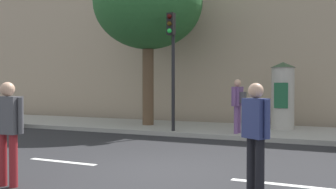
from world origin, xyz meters
TOP-DOWN VIEW (x-y plane):
  - ground_plane at (0.00, 0.00)m, footprint 80.00×80.00m
  - sidewalk_curb at (0.00, 7.00)m, footprint 36.00×4.00m
  - lane_markings at (-0.00, 0.00)m, footprint 25.80×0.16m
  - building_backdrop at (0.00, 12.00)m, footprint 36.00×5.00m
  - traffic_light at (-2.09, 5.24)m, footprint 0.24×0.45m
  - poster_column at (1.23, 7.61)m, footprint 0.88×0.88m
  - street_tree at (-3.90, 6.89)m, footprint 4.34×4.34m
  - pedestrian_in_light_jacket at (2.11, -0.79)m, footprint 0.49×0.41m
  - pedestrian_in_red_top at (-1.79, -2.09)m, footprint 0.65×0.26m
  - pedestrian_tallest at (0.11, 5.64)m, footprint 0.41×0.67m

SIDE VIEW (x-z plane):
  - ground_plane at x=0.00m, z-range 0.00..0.00m
  - lane_markings at x=0.00m, z-range 0.00..0.01m
  - sidewalk_curb at x=0.00m, z-range 0.00..0.15m
  - pedestrian_in_light_jacket at x=2.11m, z-range 0.15..1.90m
  - pedestrian_in_red_top at x=-1.79m, z-range 0.17..1.94m
  - pedestrian_tallest at x=0.11m, z-range 0.34..2.11m
  - poster_column at x=1.23m, z-range 0.17..2.59m
  - traffic_light at x=-2.09m, z-range 0.86..4.89m
  - building_backdrop at x=0.00m, z-range 0.00..8.07m
  - street_tree at x=-3.90m, z-range 1.63..8.35m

